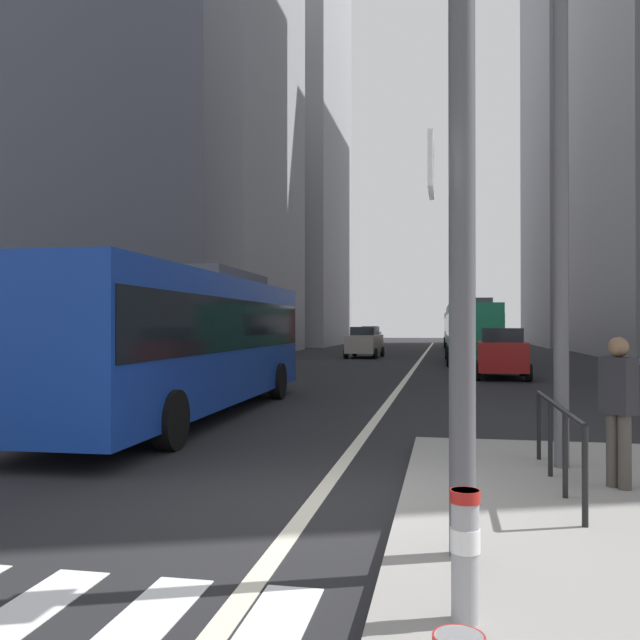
# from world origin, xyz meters

# --- Properties ---
(ground_plane) EXTENTS (160.00, 160.00, 0.00)m
(ground_plane) POSITION_xyz_m (0.00, 20.00, 0.00)
(ground_plane) COLOR black
(lane_centre_line) EXTENTS (0.20, 80.00, 0.01)m
(lane_centre_line) POSITION_xyz_m (0.00, 30.00, 0.01)
(lane_centre_line) COLOR beige
(lane_centre_line) RESTS_ON ground
(office_tower_left_mid) EXTENTS (11.55, 17.39, 32.13)m
(office_tower_left_mid) POSITION_xyz_m (-16.00, 39.02, 16.07)
(office_tower_left_mid) COLOR #9E9EA3
(office_tower_left_mid) RESTS_ON ground
(office_tower_left_far) EXTENTS (13.24, 18.06, 48.54)m
(office_tower_left_far) POSITION_xyz_m (-16.00, 60.83, 24.27)
(office_tower_left_far) COLOR #9E9EA3
(office_tower_left_far) RESTS_ON ground
(office_tower_right_far) EXTENTS (13.48, 23.14, 44.93)m
(office_tower_right_far) POSITION_xyz_m (17.00, 64.12, 22.47)
(office_tower_right_far) COLOR gray
(office_tower_right_far) RESTS_ON ground
(city_bus_blue_oncoming) EXTENTS (2.87, 12.11, 3.40)m
(city_bus_blue_oncoming) POSITION_xyz_m (-4.22, 6.68, 1.84)
(city_bus_blue_oncoming) COLOR #14389E
(city_bus_blue_oncoming) RESTS_ON ground
(sedan_white_oncoming) EXTENTS (2.17, 4.36, 1.94)m
(sedan_white_oncoming) POSITION_xyz_m (-7.57, 6.96, 0.99)
(sedan_white_oncoming) COLOR silver
(sedan_white_oncoming) RESTS_ON ground
(city_bus_red_receding) EXTENTS (2.80, 11.40, 3.40)m
(city_bus_red_receding) POSITION_xyz_m (2.82, 29.78, 1.84)
(city_bus_red_receding) COLOR #198456
(city_bus_red_receding) RESTS_ON ground
(city_bus_red_distant) EXTENTS (2.91, 11.64, 3.40)m
(city_bus_red_distant) POSITION_xyz_m (2.72, 48.52, 1.84)
(city_bus_red_distant) COLOR red
(city_bus_red_distant) RESTS_ON ground
(car_oncoming_mid) EXTENTS (2.16, 4.25, 1.94)m
(car_oncoming_mid) POSITION_xyz_m (-5.44, 54.70, 0.99)
(car_oncoming_mid) COLOR black
(car_oncoming_mid) RESTS_ON ground
(car_receding_near) EXTENTS (2.13, 4.08, 1.94)m
(car_receding_near) POSITION_xyz_m (3.59, 19.22, 0.99)
(car_receding_near) COLOR maroon
(car_receding_near) RESTS_ON ground
(car_receding_far) EXTENTS (2.15, 4.34, 1.94)m
(car_receding_far) POSITION_xyz_m (2.53, 58.04, 0.99)
(car_receding_far) COLOR #232838
(car_receding_far) RESTS_ON ground
(car_oncoming_far) EXTENTS (2.20, 4.51, 1.94)m
(car_oncoming_far) POSITION_xyz_m (-3.58, 34.68, 0.99)
(car_oncoming_far) COLOR #B2A899
(car_oncoming_far) RESTS_ON ground
(traffic_signal_gantry) EXTENTS (5.29, 0.65, 6.00)m
(traffic_signal_gantry) POSITION_xyz_m (-0.08, -1.87, 4.07)
(traffic_signal_gantry) COLOR #515156
(traffic_signal_gantry) RESTS_ON median_island
(street_lamp_post) EXTENTS (5.50, 0.32, 8.00)m
(street_lamp_post) POSITION_xyz_m (3.03, 1.93, 5.28)
(street_lamp_post) COLOR #56565B
(street_lamp_post) RESTS_ON median_island
(bollard_left) EXTENTS (0.20, 0.20, 0.85)m
(bollard_left) POSITION_xyz_m (1.63, -3.10, 0.62)
(bollard_left) COLOR #99999E
(bollard_left) RESTS_ON median_island
(pedestrian_railing) EXTENTS (0.06, 3.29, 0.98)m
(pedestrian_railing) POSITION_xyz_m (2.80, 0.79, 0.84)
(pedestrian_railing) COLOR black
(pedestrian_railing) RESTS_ON median_island
(pedestrian_waiting) EXTENTS (0.43, 0.45, 1.77)m
(pedestrian_waiting) POSITION_xyz_m (3.49, 0.83, 1.14)
(pedestrian_waiting) COLOR #423D38
(pedestrian_waiting) RESTS_ON median_island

